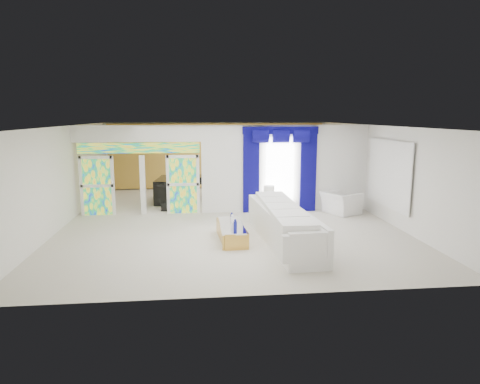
{
  "coord_description": "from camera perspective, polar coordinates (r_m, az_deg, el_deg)",
  "views": [
    {
      "loc": [
        -0.97,
        -13.38,
        3.33
      ],
      "look_at": [
        0.3,
        -1.2,
        1.1
      ],
      "focal_mm": 31.71,
      "sensor_mm": 36.0,
      "label": 1
    }
  ],
  "objects": [
    {
      "name": "tv_console",
      "position": [
        16.61,
        -18.19,
        -0.27
      ],
      "size": [
        0.65,
        0.61,
        0.85
      ],
      "primitive_type": "cube",
      "rotation": [
        0.0,
        0.0,
        -0.14
      ],
      "color": "tan",
      "rests_on": "ground"
    },
    {
      "name": "table_lamp",
      "position": [
        14.26,
        3.92,
        -0.31
      ],
      "size": [
        0.36,
        0.36,
        0.58
      ],
      "primitive_type": "cylinder",
      "color": "white",
      "rests_on": "console_table"
    },
    {
      "name": "armchair",
      "position": [
        14.9,
        13.39,
        -1.41
      ],
      "size": [
        1.39,
        1.46,
        0.74
      ],
      "primitive_type": "imported",
      "rotation": [
        0.0,
        0.0,
        2.01
      ],
      "color": "white",
      "rests_on": "ground"
    },
    {
      "name": "piano_bench",
      "position": [
        15.16,
        -8.89,
        -1.94
      ],
      "size": [
        0.89,
        0.42,
        0.29
      ],
      "primitive_type": "cube",
      "rotation": [
        0.0,
        0.0,
        -0.1
      ],
      "color": "black",
      "rests_on": "ground"
    },
    {
      "name": "stained_transom",
      "position": [
        14.55,
        -13.43,
        5.78
      ],
      "size": [
        4.0,
        0.05,
        0.35
      ],
      "primitive_type": "cube",
      "color": "#994C3F",
      "rests_on": "dividing_header"
    },
    {
      "name": "floor",
      "position": [
        13.83,
        -1.76,
        -3.62
      ],
      "size": [
        12.0,
        12.0,
        0.0
      ],
      "primitive_type": "plane",
      "color": "#B7AF9E",
      "rests_on": "ground"
    },
    {
      "name": "grand_piano",
      "position": [
        16.67,
        -8.66,
        0.28
      ],
      "size": [
        1.56,
        1.95,
        0.92
      ],
      "primitive_type": "cube",
      "rotation": [
        0.0,
        0.0,
        -0.1
      ],
      "color": "black",
      "rests_on": "ground"
    },
    {
      "name": "blue_pelmet",
      "position": [
        14.55,
        5.48,
        8.26
      ],
      "size": [
        2.6,
        0.12,
        0.25
      ],
      "primitive_type": "cube",
      "color": "#090346",
      "rests_on": "dividing_wall"
    },
    {
      "name": "console_table",
      "position": [
        14.41,
        5.07,
        -2.23
      ],
      "size": [
        1.28,
        0.53,
        0.42
      ],
      "primitive_type": "cube",
      "rotation": [
        0.0,
        0.0,
        -0.11
      ],
      "color": "white",
      "rests_on": "ground"
    },
    {
      "name": "dividing_header",
      "position": [
        14.52,
        -13.51,
        7.65
      ],
      "size": [
        4.3,
        0.18,
        0.55
      ],
      "primitive_type": "cube",
      "color": "white",
      "rests_on": "dividing_wall"
    },
    {
      "name": "chandelier",
      "position": [
        16.85,
        -10.58,
        7.83
      ],
      "size": [
        0.6,
        0.6,
        0.6
      ],
      "primitive_type": "sphere",
      "color": "gold",
      "rests_on": "ceiling"
    },
    {
      "name": "blue_drape_left",
      "position": [
        14.51,
        1.51,
        2.67
      ],
      "size": [
        0.55,
        0.1,
        2.8
      ],
      "primitive_type": "cube",
      "color": "#090346",
      "rests_on": "ground"
    },
    {
      "name": "white_sofa",
      "position": [
        11.33,
        5.82,
        -4.55
      ],
      "size": [
        1.27,
        4.61,
        0.87
      ],
      "primitive_type": "cube",
      "rotation": [
        0.0,
        0.0,
        0.07
      ],
      "color": "white",
      "rests_on": "ground"
    },
    {
      "name": "coffee_table",
      "position": [
        11.48,
        -1.15,
        -5.47
      ],
      "size": [
        0.74,
        1.88,
        0.41
      ],
      "primitive_type": "cube",
      "rotation": [
        0.0,
        0.0,
        0.07
      ],
      "color": "gold",
      "rests_on": "ground"
    },
    {
      "name": "stained_panel_right",
      "position": [
        14.58,
        -7.67,
        1.03
      ],
      "size": [
        0.95,
        0.04,
        2.0
      ],
      "primitive_type": "cube",
      "color": "#994C3F",
      "rests_on": "ground"
    },
    {
      "name": "window_pane",
      "position": [
        14.69,
        5.37,
        2.92
      ],
      "size": [
        1.0,
        0.02,
        2.3
      ],
      "primitive_type": "cube",
      "color": "white",
      "rests_on": "dividing_wall"
    },
    {
      "name": "gold_curtains",
      "position": [
        19.39,
        -3.07,
        4.89
      ],
      "size": [
        9.7,
        0.12,
        2.9
      ],
      "primitive_type": "cube",
      "color": "#C18C2E",
      "rests_on": "ground"
    },
    {
      "name": "decanters",
      "position": [
        11.38,
        -0.92,
        -4.11
      ],
      "size": [
        0.17,
        1.12,
        0.23
      ],
      "color": "white",
      "rests_on": "coffee_table"
    },
    {
      "name": "stained_panel_left",
      "position": [
        14.94,
        -18.66,
        0.8
      ],
      "size": [
        0.95,
        0.04,
        2.0
      ],
      "primitive_type": "cube",
      "color": "#994C3F",
      "rests_on": "ground"
    },
    {
      "name": "dividing_wall",
      "position": [
        14.83,
        6.25,
        3.17
      ],
      "size": [
        5.7,
        0.18,
        3.0
      ],
      "primitive_type": "cube",
      "color": "white",
      "rests_on": "ground"
    },
    {
      "name": "blue_drape_right",
      "position": [
        14.9,
        9.17,
        2.74
      ],
      "size": [
        0.55,
        0.1,
        2.8
      ],
      "primitive_type": "cube",
      "color": "#090346",
      "rests_on": "ground"
    },
    {
      "name": "wall_mirror",
      "position": [
        13.84,
        19.41,
        2.34
      ],
      "size": [
        0.04,
        2.7,
        1.9
      ],
      "primitive_type": "cube",
      "color": "white",
      "rests_on": "ground"
    }
  ]
}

